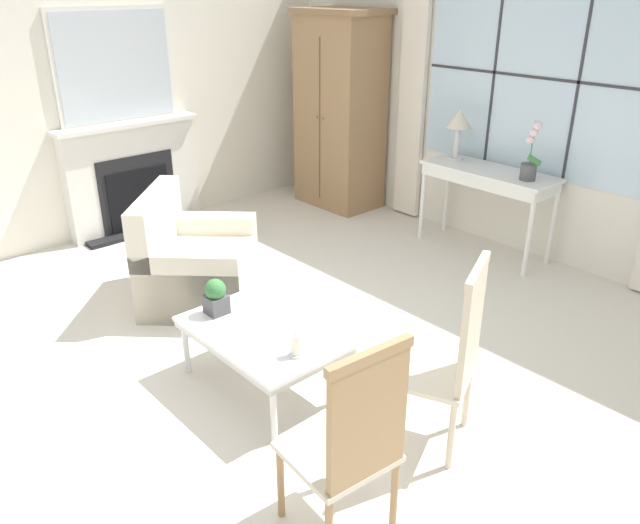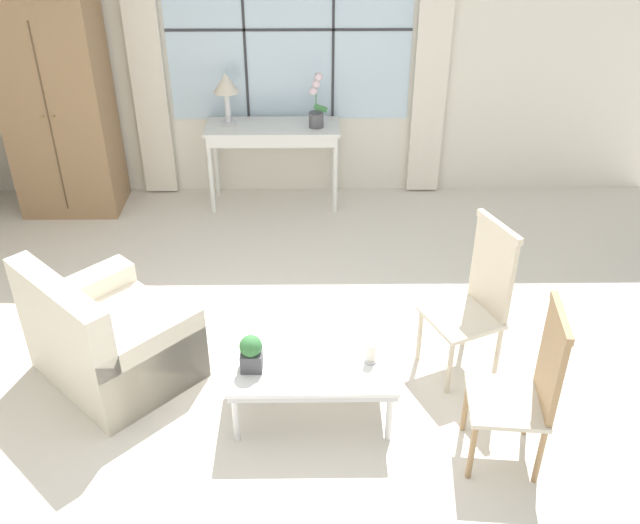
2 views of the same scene
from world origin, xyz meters
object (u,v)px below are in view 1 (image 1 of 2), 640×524
Objects in this scene: table_lamp at (459,122)px; armchair_upholstered at (195,264)px; fireplace at (131,164)px; accent_chair_wooden at (353,438)px; console_table at (488,179)px; side_chair_wooden at (451,351)px; potted_plant_small at (216,296)px; coffee_table at (262,336)px; armoire at (340,111)px; potted_orchid at (530,159)px; pillar_candle at (296,346)px.

table_lamp reaches higher than armchair_upholstered.
fireplace is 4.48m from accent_chair_wooden.
console_table is 2.87m from side_chair_wooden.
coffee_table is at bearing 12.84° from potted_plant_small.
armchair_upholstered is at bearing -178.14° from side_chair_wooden.
accent_chair_wooden is 4.48× the size of potted_plant_small.
armoire reaches higher than side_chair_wooden.
armchair_upholstered is at bearing -111.45° from console_table.
coffee_table is (-0.04, -2.85, -0.62)m from potted_orchid.
potted_orchid is 3.50m from accent_chair_wooden.
coffee_table is 7.12× the size of pillar_candle.
potted_orchid is 2.15× the size of potted_plant_small.
armoire is at bearing -178.56° from console_table.
console_table is (1.94, 0.05, -0.35)m from armoire.
armoire is 4.20m from side_chair_wooden.
armchair_upholstered reaches higher than console_table.
accent_chair_wooden reaches higher than console_table.
pillar_candle is (3.47, -0.74, -0.22)m from fireplace.
table_lamp is at bearing 126.87° from side_chair_wooden.
fireplace is at bearing 167.12° from coffee_table.
side_chair_wooden is 0.88m from pillar_candle.
console_table reaches higher than pillar_candle.
armchair_upholstered is at bearing -102.79° from table_lamp.
accent_chair_wooden is 1.63m from potted_plant_small.
table_lamp is 0.45× the size of accent_chair_wooden.
armoire is at bearing 132.91° from pillar_candle.
potted_plant_small reaches higher than coffee_table.
pillar_candle is (2.67, -2.87, -0.59)m from armoire.
potted_plant_small is at bearing -16.17° from fireplace.
armchair_upholstered reaches higher than potted_plant_small.
accent_chair_wooden is 1.04× the size of coffee_table.
potted_orchid is 3.00m from potted_plant_small.
pillar_candle is at bearing -4.20° from coffee_table.
armchair_upholstered is at bearing 167.72° from pillar_candle.
table_lamp is at bearing 77.21° from armchair_upholstered.
armoire reaches higher than accent_chair_wooden.
fireplace is 3.83m from potted_orchid.
armoire is 2.78m from armchair_upholstered.
side_chair_wooden is at bearing 21.31° from coffee_table.
armchair_upholstered is at bearing -119.33° from potted_orchid.
coffee_table is at bearing 160.97° from accent_chair_wooden.
fireplace is 2.86m from potted_plant_small.
armoire is 4.83m from accent_chair_wooden.
armoire is 3.96m from pillar_candle.
potted_orchid reaches higher than console_table.
table_lamp is at bearing 111.06° from pillar_candle.
armchair_upholstered is 5.32× the size of potted_plant_small.
side_chair_wooden is at bearing 98.32° from accent_chair_wooden.
coffee_table is at bearing -14.35° from armchair_upholstered.
side_chair_wooden is (3.40, -2.41, -0.46)m from armoire.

